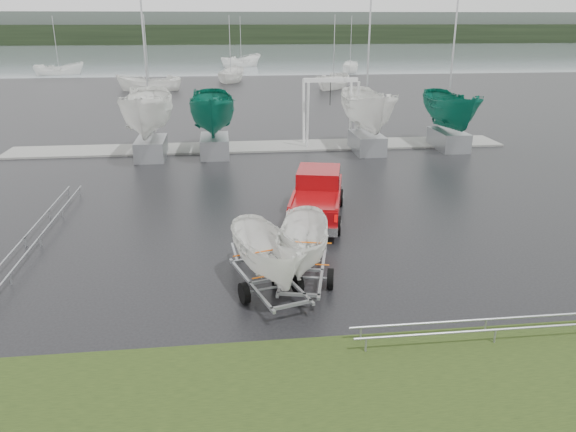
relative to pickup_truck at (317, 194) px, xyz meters
The scene contains 23 objects.
ground_plane 1.59m from the pickup_truck, behind, with size 120.00×120.00×0.00m, color black.
lake 100.04m from the pickup_truck, 90.74° to the left, with size 300.00×300.00×0.00m, color gray.
grass_verge 11.09m from the pickup_truck, 96.73° to the right, with size 40.00×40.00×0.00m, color black.
dock 13.12m from the pickup_truck, 95.68° to the left, with size 30.00×3.00×0.12m, color gray.
treeline 170.04m from the pickup_truck, 90.44° to the left, with size 300.00×8.00×6.00m, color black.
far_hill 178.08m from the pickup_truck, 90.42° to the left, with size 300.00×6.00×10.00m, color #4C5651.
pickup_truck is the anchor object (origin of this frame).
trailer_hitched 6.31m from the pickup_truck, 103.44° to the right, with size 1.98×3.78×4.39m.
trailer_parked 7.18m from the pickup_truck, 111.00° to the right, with size 2.16×3.79×4.40m.
boat_hoist 13.48m from the pickup_truck, 77.10° to the left, with size 3.30×2.18×4.12m.
keelboat_0 13.85m from the pickup_truck, 124.69° to the left, with size 2.75×3.20×10.93m.
keelboat_1 12.35m from the pickup_truck, 109.92° to the left, with size 2.56×3.20×7.91m.
keelboat_2 12.47m from the pickup_truck, 66.26° to the left, with size 2.60×3.20×10.78m.
keelboat_3 15.37m from the pickup_truck, 48.55° to the left, with size 2.37×3.20×10.54m.
mast_rack_0 10.36m from the pickup_truck, behind, with size 0.56×6.50×0.06m.
mast_rack_1 11.45m from the pickup_truck, 154.21° to the right, with size 0.56×6.50×0.06m.
mast_rack_2 9.87m from the pickup_truck, 74.07° to the right, with size 7.00×0.56×0.06m.
moored_boat_0 45.12m from the pickup_truck, 104.57° to the left, with size 2.96×2.89×11.58m.
moored_boat_1 52.34m from the pickup_truck, 92.34° to the left, with size 3.35×3.40×11.65m.
moored_boat_2 44.40m from the pickup_truck, 77.93° to the left, with size 3.72×3.74×11.53m.
moored_boat_3 65.82m from the pickup_truck, 76.02° to the left, with size 2.92×2.96×11.12m.
moored_boat_4 70.16m from the pickup_truck, 112.05° to the left, with size 3.03×2.97×11.43m.
moored_boat_5 76.19m from the pickup_truck, 89.89° to the left, with size 4.34×4.32×12.07m.
Camera 1 is at (-2.40, -20.92, 7.41)m, focal length 35.00 mm.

